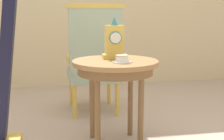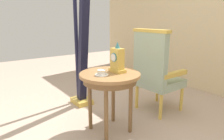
% 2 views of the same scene
% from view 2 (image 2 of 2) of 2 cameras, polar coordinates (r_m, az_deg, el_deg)
% --- Properties ---
extents(ground_plane, '(10.00, 10.00, 0.00)m').
position_cam_2_polar(ground_plane, '(2.55, -2.17, -16.19)').
color(ground_plane, '#BCA38E').
extents(wall_back, '(6.00, 0.10, 2.80)m').
position_cam_2_polar(wall_back, '(3.92, 27.12, 14.27)').
color(wall_back, beige).
rests_on(wall_back, ground).
extents(side_table, '(0.67, 0.67, 0.69)m').
position_cam_2_polar(side_table, '(2.33, -0.57, -2.86)').
color(side_table, '#9E7042').
rests_on(side_table, ground).
extents(teacup_left, '(0.14, 0.14, 0.06)m').
position_cam_2_polar(teacup_left, '(2.21, -2.84, -0.79)').
color(teacup_left, white).
rests_on(teacup_left, side_table).
extents(mantel_clock, '(0.19, 0.11, 0.34)m').
position_cam_2_polar(mantel_clock, '(2.32, 1.44, 2.69)').
color(mantel_clock, gold).
rests_on(mantel_clock, side_table).
extents(armchair, '(0.56, 0.54, 1.14)m').
position_cam_2_polar(armchair, '(2.89, 11.66, -0.06)').
color(armchair, '#9EB299').
rests_on(armchair, ground).
extents(harp, '(0.40, 0.24, 1.80)m').
position_cam_2_polar(harp, '(3.09, -8.32, 3.51)').
color(harp, gold).
rests_on(harp, ground).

